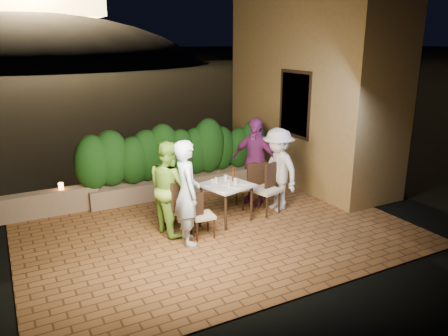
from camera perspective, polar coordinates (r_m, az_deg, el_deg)
ground at (r=8.27m, az=-0.86°, el=-8.30°), size 400.00×400.00×0.00m
terrace_floor at (r=8.70m, az=-2.36°, el=-7.41°), size 7.00×6.00×0.15m
building_wall at (r=11.20m, az=11.17°, el=11.32°), size 1.60×5.00×5.00m
window_pane at (r=10.39m, az=9.35°, el=8.25°), size 0.08×1.00×1.40m
window_frame at (r=10.38m, az=9.31°, el=8.25°), size 0.06×1.15×1.55m
planter at (r=10.22m, az=-5.73°, el=-2.14°), size 4.20×0.55×0.40m
hedge at (r=10.01m, az=-5.85°, el=1.94°), size 4.00×0.70×1.10m
parapet at (r=9.57m, az=-22.64°, el=-4.38°), size 2.20×0.30×0.50m
hill at (r=67.33m, az=-23.35°, el=8.79°), size 52.00×40.00×22.00m
dining_table at (r=8.58m, az=0.31°, el=-4.49°), size 1.03×1.03×0.75m
plate_nw at (r=8.11m, az=-0.09°, el=-2.90°), size 0.24×0.24×0.01m
plate_sw at (r=8.42m, az=-2.31°, el=-2.18°), size 0.21×0.21×0.01m
plate_ne at (r=8.49m, az=2.72°, el=-2.01°), size 0.20×0.20×0.01m
plate_se at (r=8.76m, az=0.52°, el=-1.42°), size 0.21×0.21×0.01m
plate_centre at (r=8.46m, az=0.40°, el=-2.07°), size 0.21×0.21×0.01m
plate_front at (r=8.29m, az=1.91°, el=-2.47°), size 0.23×0.23×0.01m
glass_nw at (r=8.26m, az=0.63°, el=-2.21°), size 0.06×0.06×0.10m
glass_sw at (r=8.53m, az=-1.04°, el=-1.58°), size 0.06×0.06×0.11m
glass_ne at (r=8.45m, az=1.50°, el=-1.71°), size 0.07×0.07×0.12m
glass_se at (r=8.66m, az=0.19°, el=-1.28°), size 0.07×0.07×0.11m
beer_bottle at (r=8.59m, az=1.23°, el=-0.78°), size 0.06×0.06×0.30m
bowl at (r=8.58m, az=-1.33°, el=-1.72°), size 0.21×0.21×0.04m
chair_left_front at (r=7.88m, az=-2.83°, el=-6.11°), size 0.43×0.43×0.85m
chair_left_back at (r=8.18m, az=-5.04°, el=-4.59°), size 0.66×0.66×1.03m
chair_right_front at (r=8.93m, az=5.51°, el=-2.74°), size 0.60×0.60×1.04m
chair_right_back at (r=9.24m, az=3.14°, el=-2.27°), size 0.50×0.50×0.96m
diner_blue at (r=7.51m, az=-4.86°, el=-3.23°), size 0.54×0.73×1.85m
diner_green at (r=7.97m, az=-7.15°, el=-2.54°), size 0.78×0.93×1.73m
diner_white at (r=9.05m, az=7.02°, el=-0.22°), size 0.72×1.16×1.73m
diner_purple at (r=9.38m, az=4.03°, el=0.92°), size 0.94×1.18×1.88m
parapet_lamp at (r=9.50m, az=-20.52°, el=-2.24°), size 0.10×0.10×0.14m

